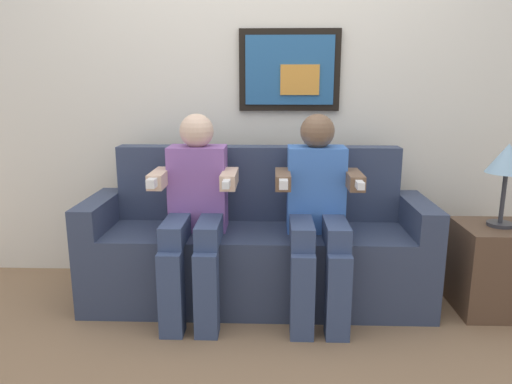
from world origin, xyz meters
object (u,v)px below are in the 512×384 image
(person_on_left, at_px, (195,208))
(person_on_right, at_px, (317,209))
(couch, at_px, (257,249))
(side_table_right, at_px, (493,268))
(table_lamp, at_px, (507,162))

(person_on_left, distance_m, person_on_right, 0.67)
(couch, relative_size, person_on_left, 1.78)
(person_on_right, bearing_deg, couch, 153.32)
(side_table_right, relative_size, table_lamp, 1.09)
(person_on_left, relative_size, table_lamp, 2.41)
(person_on_left, bearing_deg, person_on_right, 0.00)
(couch, bearing_deg, table_lamp, -4.33)
(couch, xyz_separation_m, person_on_left, (-0.33, -0.17, 0.29))
(side_table_right, bearing_deg, couch, 175.47)
(person_on_right, distance_m, side_table_right, 1.07)
(person_on_right, height_order, table_lamp, person_on_right)
(couch, xyz_separation_m, table_lamp, (1.35, -0.10, 0.55))
(couch, bearing_deg, side_table_right, -4.53)
(couch, xyz_separation_m, person_on_right, (0.33, -0.17, 0.29))
(couch, relative_size, person_on_right, 1.78)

